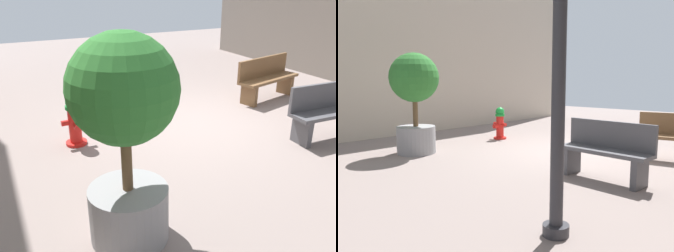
# 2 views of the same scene
# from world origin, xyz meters

# --- Properties ---
(ground_plane) EXTENTS (23.40, 23.40, 0.00)m
(ground_plane) POSITION_xyz_m (0.00, 0.00, 0.00)
(ground_plane) COLOR gray
(fire_hydrant) EXTENTS (0.43, 0.41, 0.87)m
(fire_hydrant) POSITION_xyz_m (2.32, -0.13, 0.44)
(fire_hydrant) COLOR red
(fire_hydrant) RESTS_ON ground_plane
(bench_near) EXTENTS (1.77, 0.80, 0.95)m
(bench_near) POSITION_xyz_m (-2.21, -0.63, 0.50)
(bench_near) COLOR brown
(bench_near) RESTS_ON ground_plane
(bench_far) EXTENTS (1.55, 0.54, 0.95)m
(bench_far) POSITION_xyz_m (-1.67, 1.56, 0.49)
(bench_far) COLOR #4C4C51
(bench_far) RESTS_ON ground_plane
(planter_tree) EXTENTS (1.07, 1.07, 2.20)m
(planter_tree) POSITION_xyz_m (2.39, 2.48, 1.31)
(planter_tree) COLOR gray
(planter_tree) RESTS_ON ground_plane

